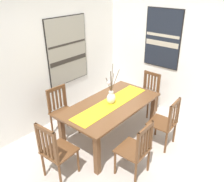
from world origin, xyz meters
TOP-DOWN VIEW (x-y plane):
  - ground_plane at (0.00, 0.00)m, footprint 6.40×6.40m
  - wall_back at (0.00, 1.86)m, footprint 6.40×0.12m
  - wall_side at (1.86, 0.00)m, footprint 0.12×6.40m
  - dining_table at (0.19, 0.51)m, footprint 1.77×0.94m
  - table_runner at (0.19, 0.51)m, footprint 1.63×0.36m
  - centerpiece_vase at (0.19, 0.52)m, footprint 0.32×0.23m
  - chair_0 at (-1.03, 0.53)m, footprint 0.44×0.44m
  - chair_1 at (0.61, -0.32)m, footprint 0.44×0.44m
  - chair_2 at (1.43, 0.52)m, footprint 0.44×0.44m
  - chair_3 at (-0.26, 1.33)m, footprint 0.45×0.45m
  - chair_4 at (-0.27, -0.33)m, footprint 0.43×0.43m
  - painting_on_back_wall at (0.38, 1.79)m, footprint 0.98×0.05m
  - painting_on_side_wall at (1.79, 0.47)m, footprint 0.05×0.79m

SIDE VIEW (x-z plane):
  - ground_plane at x=0.00m, z-range -0.03..0.00m
  - chair_1 at x=0.61m, z-range 0.01..0.92m
  - chair_2 at x=1.43m, z-range 0.03..0.91m
  - chair_3 at x=-0.26m, z-range 0.02..0.93m
  - chair_4 at x=-0.27m, z-range 0.02..0.94m
  - chair_0 at x=-1.03m, z-range 0.02..0.96m
  - dining_table at x=0.19m, z-range 0.26..0.98m
  - table_runner at x=0.19m, z-range 0.72..0.73m
  - centerpiece_vase at x=0.19m, z-range 0.52..1.20m
  - wall_back at x=0.00m, z-range 0.00..2.70m
  - wall_side at x=1.86m, z-range 0.00..2.70m
  - painting_on_back_wall at x=0.38m, z-range 0.72..2.04m
  - painting_on_side_wall at x=1.79m, z-range 0.96..2.16m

